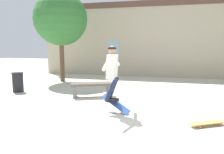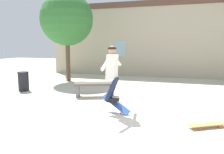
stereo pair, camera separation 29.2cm
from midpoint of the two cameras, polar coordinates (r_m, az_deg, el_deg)
ground_plane at (r=5.49m, az=2.92°, el=-10.83°), size 40.00×40.00×0.00m
building_backdrop at (r=12.65m, az=11.70°, el=9.94°), size 13.06×0.52×5.14m
tree_left at (r=11.06m, az=-10.97°, el=14.59°), size 2.55×2.55×4.30m
park_bench at (r=7.67m, az=-3.44°, el=-2.55°), size 1.50×0.99×0.49m
trash_bin at (r=9.20m, az=-21.29°, el=-0.92°), size 0.44×0.44×0.76m
skater at (r=5.64m, az=1.50°, el=2.11°), size 0.36×1.40×1.46m
skateboard_flipping at (r=5.89m, az=2.52°, el=-7.04°), size 0.84×0.42×0.49m
skateboard_resting at (r=5.39m, az=25.00°, el=-11.23°), size 0.84×0.60×0.08m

